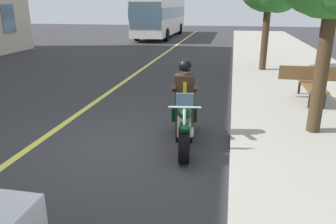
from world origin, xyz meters
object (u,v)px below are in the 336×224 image
object	(u,v)px
rider_main	(185,93)
motorcycle_main	(184,123)
bus_near	(161,15)
bench_sidewalk	(312,81)

from	to	relation	value
rider_main	motorcycle_main	bearing A→B (deg)	8.92
rider_main	bus_near	distance (m)	23.35
rider_main	bench_sidewalk	distance (m)	4.55
motorcycle_main	bench_sidewalk	xyz separation A→B (m)	(-3.42, 3.16, 0.26)
motorcycle_main	bench_sidewalk	bearing A→B (deg)	137.32
bus_near	bench_sidewalk	distance (m)	21.31
bench_sidewalk	rider_main	bearing A→B (deg)	-44.56
rider_main	bus_near	bearing A→B (deg)	-166.60
motorcycle_main	rider_main	xyz separation A→B (m)	(-0.19, -0.03, 0.58)
bus_near	bench_sidewalk	world-z (taller)	bus_near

